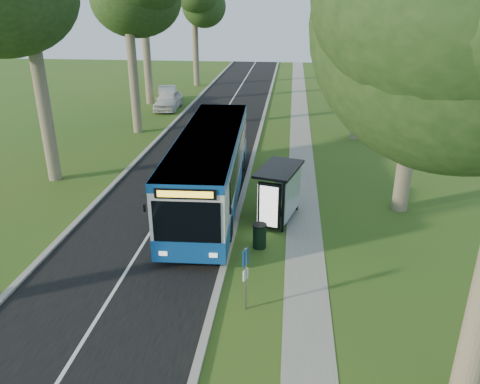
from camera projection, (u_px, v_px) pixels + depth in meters
The scene contains 12 objects.
ground at pixel (224, 267), 17.34m from camera, with size 120.00×120.00×0.00m, color #2E581B.
road at pixel (188, 171), 26.86m from camera, with size 7.00×100.00×0.02m, color black.
kerb_east at pixel (249, 173), 26.49m from camera, with size 0.25×100.00×0.12m, color #9E9B93.
kerb_west at pixel (129, 168), 27.20m from camera, with size 0.25×100.00×0.12m, color #9E9B93.
centre_line at pixel (188, 171), 26.86m from camera, with size 0.12×100.00×0.01m, color white.
footpath at pixel (302, 176), 26.21m from camera, with size 1.50×100.00×0.02m, color gray.
bus at pixel (210, 167), 22.23m from camera, with size 3.21×12.98×3.42m.
bus_stop_sign at pixel (245, 271), 14.47m from camera, with size 0.17×0.30×2.21m.
bus_shelter at pixel (282, 187), 20.12m from camera, with size 2.23×3.14×2.44m.
litter_bin at pixel (260, 236), 18.53m from camera, with size 0.58×0.58×1.01m.
car_white at pixel (168, 100), 41.55m from camera, with size 1.96×4.88×1.66m, color silver.
car_silver at pixel (168, 95), 44.07m from camera, with size 1.63×4.68×1.54m, color #9FA2A6.
Camera 1 is at (2.22, -14.78, 9.24)m, focal length 35.00 mm.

